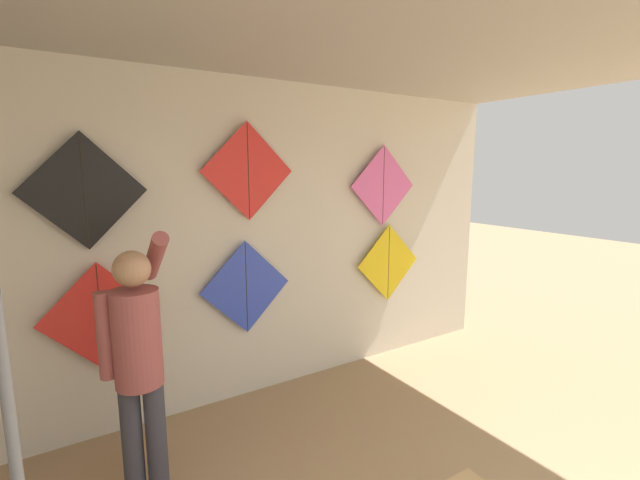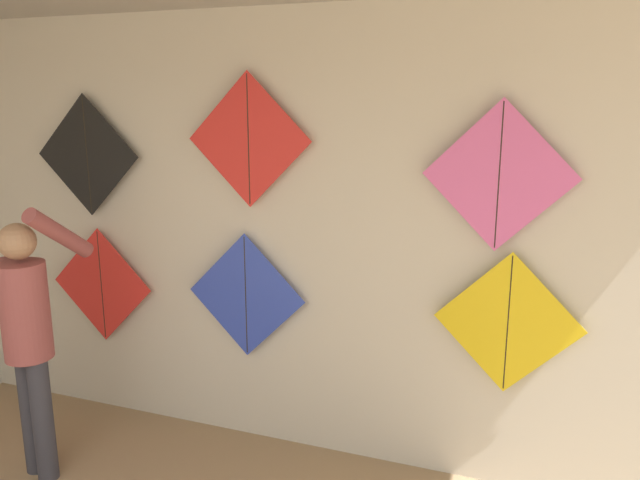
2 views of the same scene
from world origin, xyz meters
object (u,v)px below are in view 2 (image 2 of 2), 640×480
Objects in this scene: kite_0 at (102,285)px; kite_3 at (87,155)px; shopkeeper at (29,328)px; kite_5 at (499,176)px; kite_2 at (508,323)px; kite_4 at (249,140)px; kite_1 at (246,296)px.

kite_3 is at bearing 180.00° from kite_0.
shopkeeper reaches higher than kite_0.
kite_5 is at bearing 0.00° from kite_3.
kite_2 is (2.77, 0.00, 0.07)m from kite_0.
kite_3 is at bearing 180.00° from kite_4.
kite_0 is 1.14m from kite_1.
shopkeeper is 2.05× the size of kite_4.
kite_1 is 1.00× the size of kite_2.
kite_4 is at bearing 54.42° from shopkeeper.
kite_3 reaches higher than kite_2.
kite_2 is at bearing 34.42° from shopkeeper.
kite_3 reaches higher than kite_1.
kite_5 is (2.55, 0.80, 0.92)m from shopkeeper.
kite_2 is at bearing 0.00° from kite_3.
kite_3 is 1.00× the size of kite_4.
kite_0 is 1.59m from kite_4.
shopkeeper is at bearing -81.29° from kite_0.
kite_2 is 1.00× the size of kite_5.
kite_0 is at bearing 0.00° from kite_3.
kite_1 is at bearing 0.00° from kite_0.
kite_0 is 1.00× the size of kite_4.
kite_2 is 1.00× the size of kite_4.
kite_2 is (2.65, 0.80, 0.09)m from shopkeeper.
kite_0 is 1.00× the size of kite_2.
shopkeeper is 0.81m from kite_0.
kite_3 is at bearing 180.00° from kite_1.
kite_2 is 1.00× the size of kite_3.
kite_1 is 1.75m from kite_5.
kite_4 is at bearing 180.00° from kite_2.
kite_5 is (2.67, 0.00, 0.90)m from kite_0.
kite_5 is at bearing 35.03° from shopkeeper.
kite_3 is 1.00× the size of kite_5.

